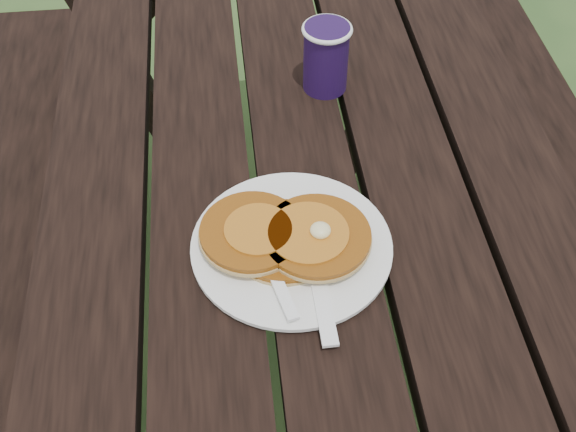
{
  "coord_description": "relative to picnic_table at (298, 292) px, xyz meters",
  "views": [
    {
      "loc": [
        -0.11,
        -0.8,
        1.49
      ],
      "look_at": [
        -0.04,
        -0.19,
        0.8
      ],
      "focal_mm": 45.0,
      "sensor_mm": 36.0,
      "label": 1
    }
  ],
  "objects": [
    {
      "name": "ground",
      "position": [
        0.0,
        0.0,
        -0.37
      ],
      "size": [
        60.0,
        60.0,
        0.0
      ],
      "primitive_type": "plane",
      "color": "#243F1B",
      "rests_on": "ground"
    },
    {
      "name": "picnic_table",
      "position": [
        0.0,
        0.0,
        0.0
      ],
      "size": [
        1.36,
        1.8,
        0.75
      ],
      "color": "black",
      "rests_on": "ground"
    },
    {
      "name": "plate",
      "position": [
        -0.04,
        -0.2,
        0.39
      ],
      "size": [
        0.33,
        0.33,
        0.01
      ],
      "primitive_type": "cylinder",
      "rotation": [
        0.0,
        0.0,
        0.35
      ],
      "color": "white",
      "rests_on": "picnic_table"
    },
    {
      "name": "pancake_stack",
      "position": [
        -0.04,
        -0.2,
        0.41
      ],
      "size": [
        0.22,
        0.15,
        0.04
      ],
      "rotation": [
        0.0,
        0.0,
        0.08
      ],
      "color": "#8B4A0F",
      "rests_on": "plate"
    },
    {
      "name": "knife",
      "position": [
        -0.01,
        -0.27,
        0.39
      ],
      "size": [
        0.02,
        0.18,
        0.0
      ],
      "primitive_type": "cube",
      "rotation": [
        0.0,
        0.0,
        0.02
      ],
      "color": "white",
      "rests_on": "plate"
    },
    {
      "name": "fork",
      "position": [
        -0.06,
        -0.27,
        0.4
      ],
      "size": [
        0.07,
        0.16,
        0.01
      ],
      "primitive_type": null,
      "rotation": [
        0.0,
        0.0,
        0.24
      ],
      "color": "white",
      "rests_on": "plate"
    },
    {
      "name": "coffee_cup",
      "position": [
        0.06,
        0.13,
        0.45
      ],
      "size": [
        0.08,
        0.08,
        0.11
      ],
      "rotation": [
        0.0,
        0.0,
        0.06
      ],
      "color": "#1F0D3B",
      "rests_on": "picnic_table"
    }
  ]
}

